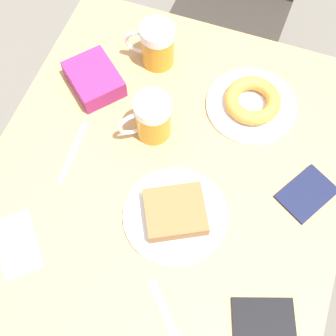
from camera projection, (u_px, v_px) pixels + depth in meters
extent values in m
plane|color=#666059|center=(168.00, 256.00, 1.76)|extent=(8.00, 8.00, 0.00)
cube|color=tan|center=(168.00, 174.00, 1.10)|extent=(0.82, 0.92, 0.03)
cylinder|color=black|center=(109.00, 86.00, 1.67)|extent=(0.04, 0.04, 0.72)
cylinder|color=black|center=(315.00, 148.00, 1.56)|extent=(0.04, 0.04, 0.72)
cube|color=#2D2823|center=(225.00, 22.00, 1.67)|extent=(0.41, 0.41, 0.02)
cylinder|color=#2D2823|center=(163.00, 83.00, 1.84)|extent=(0.03, 0.03, 0.44)
cylinder|color=#2D2823|center=(247.00, 111.00, 1.78)|extent=(0.03, 0.03, 0.44)
cylinder|color=#2D2823|center=(193.00, 20.00, 1.98)|extent=(0.03, 0.03, 0.44)
cylinder|color=#2D2823|center=(273.00, 44.00, 1.92)|extent=(0.03, 0.03, 0.44)
cylinder|color=silver|center=(175.00, 216.00, 1.04)|extent=(0.23, 0.23, 0.01)
cube|color=brown|center=(175.00, 212.00, 1.01)|extent=(0.17, 0.16, 0.04)
cylinder|color=silver|center=(251.00, 106.00, 1.16)|extent=(0.22, 0.22, 0.01)
torus|color=#D18938|center=(253.00, 100.00, 1.14)|extent=(0.14, 0.14, 0.04)
cylinder|color=#C68C23|center=(153.00, 121.00, 1.09)|extent=(0.08, 0.08, 0.09)
cylinder|color=white|center=(152.00, 107.00, 1.04)|extent=(0.09, 0.09, 0.03)
torus|color=silver|center=(134.00, 124.00, 1.07)|extent=(0.06, 0.06, 0.08)
cylinder|color=#C68C23|center=(158.00, 49.00, 1.19)|extent=(0.08, 0.08, 0.09)
cylinder|color=white|center=(157.00, 32.00, 1.13)|extent=(0.09, 0.09, 0.03)
torus|color=silver|center=(139.00, 42.00, 1.18)|extent=(0.08, 0.02, 0.08)
cube|color=white|center=(17.00, 244.00, 1.01)|extent=(0.15, 0.16, 0.00)
cube|color=silver|center=(73.00, 152.00, 1.11)|extent=(0.02, 0.17, 0.00)
cube|color=silver|center=(170.00, 325.00, 0.94)|extent=(0.14, 0.15, 0.00)
cube|color=black|center=(264.00, 320.00, 0.94)|extent=(0.15, 0.12, 0.01)
cube|color=#141938|center=(307.00, 194.00, 1.06)|extent=(0.14, 0.15, 0.01)
cube|color=#8C2366|center=(94.00, 79.00, 1.17)|extent=(0.18, 0.18, 0.05)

